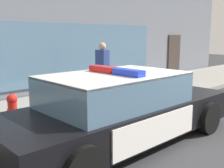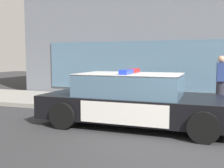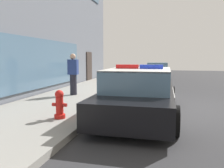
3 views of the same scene
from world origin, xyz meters
The scene contains 6 objects.
ground centered at (0.00, 0.00, 0.00)m, with size 48.00×48.00×0.00m, color #303033.
sidewalk centered at (0.00, 3.88, 0.07)m, with size 48.00×3.35×0.15m, color gray.
police_cruiser centered at (-1.52, 1.07, 0.68)m, with size 5.09×2.11×1.49m.
fire_hydrant centered at (-2.85, 2.95, 0.50)m, with size 0.34×0.39×0.73m.
car_down_street centered at (12.06, 1.05, 0.63)m, with size 4.44×2.15×1.29m.
pedestrian_on_sidewalk centered at (0.67, 4.08, 1.01)m, with size 0.28×0.41×1.71m.
Camera 3 is at (-7.98, 0.36, 1.68)m, focal length 35.90 mm.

